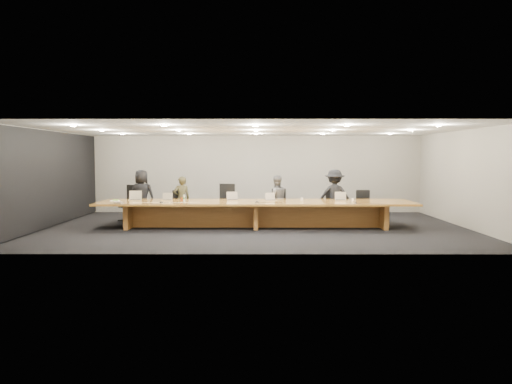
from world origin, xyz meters
TOP-DOWN VIEW (x-y plane):
  - ground at (0.00, 0.00)m, footprint 12.00×12.00m
  - back_wall at (0.00, 4.00)m, footprint 12.00×0.02m
  - left_wall_panel at (-5.94, 0.00)m, footprint 0.08×7.84m
  - conference_table at (0.00, 0.00)m, footprint 9.00×1.80m
  - chair_far_left at (-3.98, 1.33)m, footprint 0.76×0.76m
  - chair_left at (-2.49, 1.24)m, footprint 0.60×0.60m
  - chair_mid_left at (-0.99, 1.24)m, footprint 0.78×0.78m
  - chair_mid_right at (0.68, 1.18)m, footprint 0.62×0.62m
  - chair_right at (2.38, 1.27)m, footprint 0.59×0.59m
  - chair_far_right at (3.35, 1.18)m, footprint 0.55×0.55m
  - person_a at (-3.58, 1.27)m, footprint 0.83×0.58m
  - person_b at (-2.32, 1.19)m, footprint 0.61×0.51m
  - person_c at (0.63, 1.15)m, footprint 0.80×0.68m
  - person_d at (2.45, 1.23)m, footprint 1.13×0.74m
  - laptop_a at (-3.58, 0.40)m, footprint 0.39×0.31m
  - laptop_b at (-2.63, 0.35)m, footprint 0.30×0.22m
  - laptop_c at (-0.69, 0.41)m, footprint 0.37×0.30m
  - laptop_d at (0.45, 0.31)m, footprint 0.35×0.30m
  - laptop_e at (2.49, 0.33)m, footprint 0.35×0.26m
  - water_bottle at (-2.07, -0.00)m, footprint 0.08×0.08m
  - amber_mug at (-2.15, 0.13)m, footprint 0.10×0.10m
  - paper_cup_near at (1.34, 0.19)m, footprint 0.08×0.08m
  - paper_cup_far at (2.82, 0.16)m, footprint 0.08×0.08m
  - notepad at (-4.10, 0.12)m, footprint 0.29×0.25m
  - lime_gadget at (-4.08, 0.13)m, footprint 0.14×0.08m
  - av_box at (-3.80, -0.59)m, footprint 0.26×0.21m
  - mic_left at (-2.64, -0.45)m, footprint 0.16×0.16m
  - mic_center at (0.03, -0.30)m, footprint 0.16×0.16m
  - mic_right at (2.76, -0.56)m, footprint 0.12×0.12m

SIDE VIEW (x-z plane):
  - ground at x=0.00m, z-range 0.00..0.00m
  - chair_right at x=2.38m, z-range 0.00..0.99m
  - chair_left at x=-2.49m, z-range 0.00..0.99m
  - chair_far_right at x=3.35m, z-range 0.00..1.01m
  - conference_table at x=0.00m, z-range 0.15..0.90m
  - chair_mid_right at x=0.68m, z-range 0.00..1.06m
  - chair_far_left at x=-3.98m, z-range 0.00..1.17m
  - chair_mid_left at x=-0.99m, z-range 0.00..1.21m
  - person_b at x=-2.32m, z-range 0.00..1.43m
  - person_c at x=0.63m, z-range 0.00..1.45m
  - notepad at x=-4.10m, z-range 0.75..0.77m
  - mic_right at x=2.76m, z-range 0.75..0.78m
  - mic_center at x=0.03m, z-range 0.75..0.78m
  - mic_left at x=-2.64m, z-range 0.75..0.78m
  - av_box at x=-3.80m, z-range 0.75..0.78m
  - lime_gadget at x=-4.08m, z-range 0.77..0.79m
  - paper_cup_far at x=2.82m, z-range 0.75..0.83m
  - paper_cup_near at x=1.34m, z-range 0.75..0.84m
  - amber_mug at x=-2.15m, z-range 0.75..0.86m
  - person_a at x=-3.58m, z-range 0.00..1.63m
  - person_d at x=2.45m, z-range 0.00..1.64m
  - water_bottle at x=-2.07m, z-range 0.75..0.94m
  - laptop_b at x=-2.63m, z-range 0.75..0.98m
  - laptop_d at x=0.45m, z-range 0.75..0.98m
  - laptop_e at x=2.49m, z-range 0.75..1.01m
  - laptop_c at x=-0.69m, z-range 0.75..1.01m
  - laptop_a at x=-3.58m, z-range 0.75..1.04m
  - left_wall_panel at x=-5.94m, z-range 0.00..2.74m
  - back_wall at x=0.00m, z-range 0.00..2.80m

